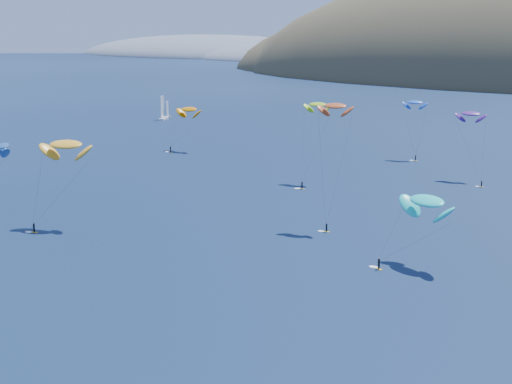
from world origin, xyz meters
name	(u,v)px	position (x,y,z in m)	size (l,w,h in m)	color
headland	(226,58)	(-445.26, 750.08, -3.36)	(460.00, 250.00, 60.00)	slate
sailboat	(164,117)	(-117.60, 211.17, 0.98)	(10.30, 9.09, 12.31)	white
kitesurfer_1	(189,109)	(-60.24, 153.30, 14.09)	(10.05, 10.01, 16.86)	yellow
kitesurfer_2	(66,144)	(-26.88, 64.89, 17.72)	(12.39, 13.29, 20.89)	yellow
kitesurfer_3	(318,105)	(-0.96, 132.55, 21.15)	(8.08, 14.03, 23.37)	yellow
kitesurfer_4	(415,102)	(10.47, 179.10, 18.12)	(8.26, 7.01, 20.29)	yellow
kitesurfer_5	(427,201)	(47.48, 79.88, 11.89)	(13.01, 12.40, 15.11)	yellow
kitesurfer_6	(471,114)	(33.99, 157.57, 18.33)	(11.35, 11.58, 20.60)	yellow
kitesurfer_9	(335,106)	(22.14, 94.42, 25.90)	(7.91, 8.21, 28.06)	yellow
kitesurfer_10	(3,146)	(-67.72, 81.51, 11.25)	(10.14, 13.96, 13.86)	yellow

